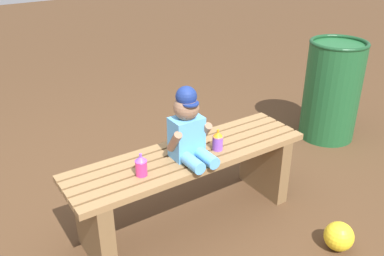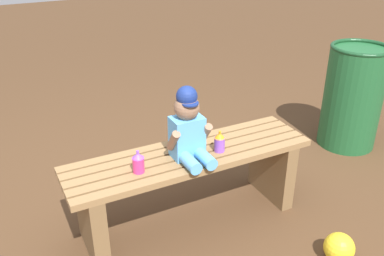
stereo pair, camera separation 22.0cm
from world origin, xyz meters
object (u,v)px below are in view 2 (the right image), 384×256
object	(u,v)px
child_figure	(188,128)
toy_ball	(339,248)
sippy_cup_left	(138,162)
park_bench	(190,177)
trash_bin	(353,97)
sippy_cup_right	(220,142)

from	to	relation	value
child_figure	toy_ball	size ratio (longest dim) A/B	2.50
sippy_cup_left	park_bench	bearing A→B (deg)	9.44
trash_bin	park_bench	bearing A→B (deg)	-169.11
sippy_cup_right	toy_ball	distance (m)	0.84
child_figure	sippy_cup_right	bearing A→B (deg)	-5.78
park_bench	child_figure	distance (m)	0.34
park_bench	sippy_cup_right	world-z (taller)	sippy_cup_right
sippy_cup_left	sippy_cup_right	world-z (taller)	same
sippy_cup_right	child_figure	bearing A→B (deg)	174.22
toy_ball	sippy_cup_right	bearing A→B (deg)	123.42
toy_ball	park_bench	bearing A→B (deg)	130.24
park_bench	toy_ball	world-z (taller)	park_bench
child_figure	toy_ball	bearing A→B (deg)	-46.86
sippy_cup_left	sippy_cup_right	size ratio (longest dim) A/B	1.00
sippy_cup_right	trash_bin	xyz separation A→B (m)	(1.39, 0.35, -0.12)
sippy_cup_left	toy_ball	world-z (taller)	sippy_cup_left
sippy_cup_right	park_bench	bearing A→B (deg)	161.16
sippy_cup_left	toy_ball	size ratio (longest dim) A/B	0.77
child_figure	toy_ball	xyz separation A→B (m)	(0.58, -0.61, -0.56)
sippy_cup_left	trash_bin	bearing A→B (deg)	10.65
sippy_cup_left	toy_ball	xyz separation A→B (m)	(0.87, -0.60, -0.44)
sippy_cup_right	trash_bin	distance (m)	1.44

